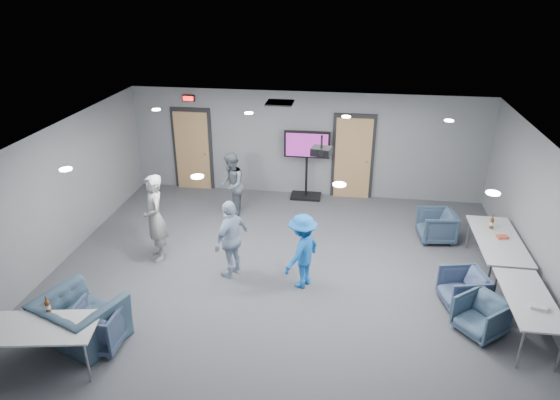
# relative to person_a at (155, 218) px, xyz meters

# --- Properties ---
(floor) EXTENTS (9.00, 9.00, 0.00)m
(floor) POSITION_rel_person_a_xyz_m (2.63, -0.28, -0.90)
(floor) COLOR #393C41
(floor) RESTS_ON ground
(ceiling) EXTENTS (9.00, 9.00, 0.00)m
(ceiling) POSITION_rel_person_a_xyz_m (2.63, -0.28, 1.80)
(ceiling) COLOR silver
(ceiling) RESTS_ON wall_back
(wall_back) EXTENTS (9.00, 0.02, 2.70)m
(wall_back) POSITION_rel_person_a_xyz_m (2.63, 3.72, 0.45)
(wall_back) COLOR slate
(wall_back) RESTS_ON floor
(wall_front) EXTENTS (9.00, 0.02, 2.70)m
(wall_front) POSITION_rel_person_a_xyz_m (2.63, -4.28, 0.45)
(wall_front) COLOR slate
(wall_front) RESTS_ON floor
(wall_left) EXTENTS (0.02, 8.00, 2.70)m
(wall_left) POSITION_rel_person_a_xyz_m (-1.87, -0.28, 0.45)
(wall_left) COLOR slate
(wall_left) RESTS_ON floor
(wall_right) EXTENTS (0.02, 8.00, 2.70)m
(wall_right) POSITION_rel_person_a_xyz_m (7.13, -0.28, 0.45)
(wall_right) COLOR slate
(wall_right) RESTS_ON floor
(door_left) EXTENTS (1.06, 0.17, 2.24)m
(door_left) POSITION_rel_person_a_xyz_m (-0.37, 3.67, 0.17)
(door_left) COLOR black
(door_left) RESTS_ON wall_back
(door_right) EXTENTS (1.06, 0.17, 2.24)m
(door_right) POSITION_rel_person_a_xyz_m (3.83, 3.67, 0.17)
(door_right) COLOR black
(door_right) RESTS_ON wall_back
(exit_sign) EXTENTS (0.32, 0.08, 0.16)m
(exit_sign) POSITION_rel_person_a_xyz_m (-0.37, 3.65, 1.55)
(exit_sign) COLOR black
(exit_sign) RESTS_ON wall_back
(hvac_diffuser) EXTENTS (0.60, 0.60, 0.03)m
(hvac_diffuser) POSITION_rel_person_a_xyz_m (2.13, 2.52, 1.79)
(hvac_diffuser) COLOR black
(hvac_diffuser) RESTS_ON ceiling
(downlights) EXTENTS (6.18, 3.78, 0.02)m
(downlights) POSITION_rel_person_a_xyz_m (2.63, -0.28, 1.79)
(downlights) COLOR white
(downlights) RESTS_ON ceiling
(person_a) EXTENTS (0.71, 0.78, 1.79)m
(person_a) POSITION_rel_person_a_xyz_m (0.00, 0.00, 0.00)
(person_a) COLOR gray
(person_a) RESTS_ON floor
(person_b) EXTENTS (0.72, 0.85, 1.55)m
(person_b) POSITION_rel_person_a_xyz_m (1.02, 2.16, -0.12)
(person_b) COLOR slate
(person_b) RESTS_ON floor
(person_c) EXTENTS (0.72, 0.98, 1.55)m
(person_c) POSITION_rel_person_a_xyz_m (1.64, -0.41, -0.12)
(person_c) COLOR #A2B5D0
(person_c) RESTS_ON floor
(person_d) EXTENTS (0.91, 1.07, 1.44)m
(person_d) POSITION_rel_person_a_xyz_m (3.00, -0.57, -0.18)
(person_d) COLOR blue
(person_d) RESTS_ON floor
(chair_right_a) EXTENTS (0.83, 0.81, 0.68)m
(chair_right_a) POSITION_rel_person_a_xyz_m (5.69, 1.58, -0.56)
(chair_right_a) COLOR #334358
(chair_right_a) RESTS_ON floor
(chair_right_b) EXTENTS (0.85, 0.84, 0.65)m
(chair_right_b) POSITION_rel_person_a_xyz_m (5.83, -0.78, -0.57)
(chair_right_b) COLOR #3C4B68
(chair_right_b) RESTS_ON floor
(chair_right_c) EXTENTS (0.96, 0.96, 0.63)m
(chair_right_c) POSITION_rel_person_a_xyz_m (5.98, -1.51, -0.58)
(chair_right_c) COLOR #3C5368
(chair_right_c) RESTS_ON floor
(chair_front_a) EXTENTS (0.75, 0.77, 0.70)m
(chair_front_a) POSITION_rel_person_a_xyz_m (0.06, -2.67, -0.55)
(chair_front_a) COLOR #37455F
(chair_front_a) RESTS_ON floor
(chair_front_b) EXTENTS (1.50, 1.41, 0.78)m
(chair_front_b) POSITION_rel_person_a_xyz_m (-0.24, -2.63, -0.50)
(chair_front_b) COLOR #324657
(chair_front_b) RESTS_ON floor
(table_right_a) EXTENTS (0.82, 1.97, 0.73)m
(table_right_a) POSITION_rel_person_a_xyz_m (6.63, 0.40, -0.21)
(table_right_a) COLOR #B3B6B8
(table_right_a) RESTS_ON floor
(table_right_b) EXTENTS (0.70, 1.69, 0.73)m
(table_right_b) POSITION_rel_person_a_xyz_m (6.63, -1.50, -0.21)
(table_right_b) COLOR #B3B6B8
(table_right_b) RESTS_ON floor
(table_front_left) EXTENTS (1.99, 1.11, 0.73)m
(table_front_left) POSITION_rel_person_a_xyz_m (-0.62, -3.28, -0.21)
(table_front_left) COLOR #B3B6B8
(table_front_left) RESTS_ON floor
(bottle_front) EXTENTS (0.07, 0.07, 0.28)m
(bottle_front) POSITION_rel_person_a_xyz_m (-0.52, -2.92, -0.06)
(bottle_front) COLOR #5D2C0F
(bottle_front) RESTS_ON table_front_left
(bottle_right) EXTENTS (0.08, 0.08, 0.30)m
(bottle_right) POSITION_rel_person_a_xyz_m (6.59, 0.84, -0.06)
(bottle_right) COLOR #5D2C0F
(bottle_right) RESTS_ON table_right_a
(snack_box) EXTENTS (0.23, 0.18, 0.05)m
(snack_box) POSITION_rel_person_a_xyz_m (6.70, 0.45, -0.14)
(snack_box) COLOR #BA472E
(snack_box) RESTS_ON table_right_a
(wrapper) EXTENTS (0.27, 0.22, 0.05)m
(wrapper) POSITION_rel_person_a_xyz_m (6.68, -1.76, -0.14)
(wrapper) COLOR silver
(wrapper) RESTS_ON table_right_b
(tv_stand) EXTENTS (1.15, 0.55, 1.77)m
(tv_stand) POSITION_rel_person_a_xyz_m (2.68, 3.46, 0.11)
(tv_stand) COLOR black
(tv_stand) RESTS_ON floor
(projector) EXTENTS (0.39, 0.37, 0.36)m
(projector) POSITION_rel_person_a_xyz_m (3.24, 0.14, 1.51)
(projector) COLOR black
(projector) RESTS_ON ceiling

